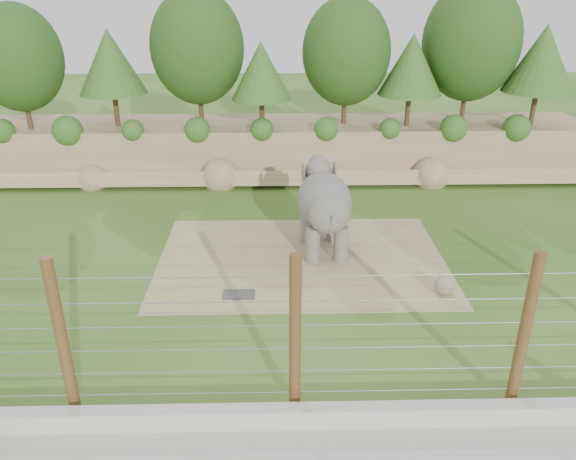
{
  "coord_description": "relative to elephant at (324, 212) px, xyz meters",
  "views": [
    {
      "loc": [
        -0.39,
        -14.58,
        9.11
      ],
      "look_at": [
        0.0,
        2.0,
        1.6
      ],
      "focal_mm": 35.0,
      "sensor_mm": 36.0,
      "label": 1
    }
  ],
  "objects": [
    {
      "name": "back_embankment",
      "position": [
        -0.73,
        8.98,
        2.45
      ],
      "size": [
        30.0,
        5.52,
        8.77
      ],
      "color": "olive",
      "rests_on": "ground"
    },
    {
      "name": "dirt_patch",
      "position": [
        -0.82,
        -0.69,
        -1.5
      ],
      "size": [
        10.0,
        7.0,
        0.02
      ],
      "primitive_type": "cube",
      "color": "#9C8A61",
      "rests_on": "ground"
    },
    {
      "name": "drain_grate",
      "position": [
        -2.89,
        -3.09,
        -1.48
      ],
      "size": [
        1.0,
        0.6,
        0.03
      ],
      "primitive_type": "cube",
      "color": "#262628",
      "rests_on": "dirt_patch"
    },
    {
      "name": "ground",
      "position": [
        -1.32,
        -3.69,
        -1.51
      ],
      "size": [
        90.0,
        90.0,
        0.0
      ],
      "primitive_type": "plane",
      "color": "#305B17",
      "rests_on": "ground"
    },
    {
      "name": "barrier_fence",
      "position": [
        -1.32,
        -8.19,
        0.49
      ],
      "size": [
        20.26,
        0.26,
        4.0
      ],
      "color": "#56361C",
      "rests_on": "ground"
    },
    {
      "name": "stone_ball",
      "position": [
        3.53,
        -3.19,
        -1.19
      ],
      "size": [
        0.61,
        0.61,
        0.61
      ],
      "primitive_type": "sphere",
      "color": "gray",
      "rests_on": "dirt_patch"
    },
    {
      "name": "elephant",
      "position": [
        0.0,
        0.0,
        0.0
      ],
      "size": [
        1.86,
        3.84,
        3.03
      ],
      "primitive_type": null,
      "rotation": [
        0.0,
        0.0,
        0.07
      ],
      "color": "slate",
      "rests_on": "ground"
    },
    {
      "name": "retaining_wall",
      "position": [
        -1.32,
        -8.69,
        -1.26
      ],
      "size": [
        26.0,
        0.35,
        0.5
      ],
      "primitive_type": "cube",
      "color": "beige",
      "rests_on": "ground"
    }
  ]
}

